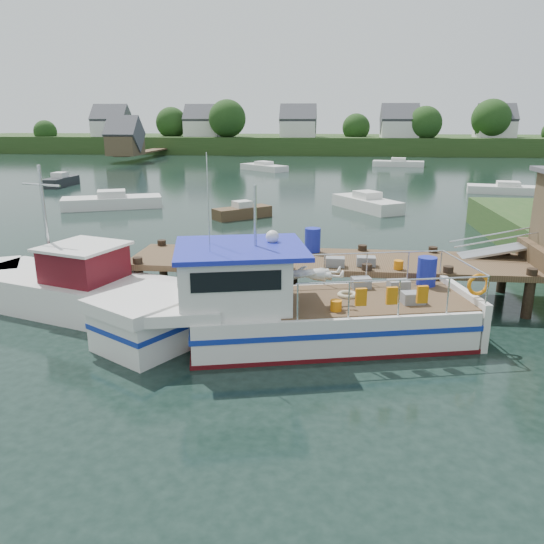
# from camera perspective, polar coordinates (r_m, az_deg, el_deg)

# --- Properties ---
(ground_plane) EXTENTS (160.00, 160.00, 0.00)m
(ground_plane) POSITION_cam_1_polar(r_m,az_deg,el_deg) (18.66, 3.56, -2.65)
(ground_plane) COLOR black
(far_shore) EXTENTS (140.00, 42.55, 9.22)m
(far_shore) POSITION_cam_1_polar(r_m,az_deg,el_deg) (100.09, 5.95, 13.89)
(far_shore) COLOR #29431B
(far_shore) RESTS_ON ground
(dock) EXTENTS (16.60, 3.00, 4.78)m
(dock) POSITION_cam_1_polar(r_m,az_deg,el_deg) (18.95, 23.79, 3.31)
(dock) COLOR #4F3A25
(dock) RESTS_ON ground
(lobster_boat) EXTENTS (10.82, 5.20, 5.20)m
(lobster_boat) POSITION_cam_1_polar(r_m,az_deg,el_deg) (14.67, 1.12, -4.05)
(lobster_boat) COLOR silver
(lobster_boat) RESTS_ON ground
(work_boat) EXTENTS (8.76, 4.83, 4.64)m
(work_boat) POSITION_cam_1_polar(r_m,az_deg,el_deg) (18.60, -21.47, -1.46)
(work_boat) COLOR silver
(work_boat) RESTS_ON ground
(moored_rowboat) EXTENTS (3.62, 3.36, 1.07)m
(moored_rowboat) POSITION_cam_1_polar(r_m,az_deg,el_deg) (33.39, -3.21, 6.50)
(moored_rowboat) COLOR #4F3A25
(moored_rowboat) RESTS_ON ground
(moored_far) EXTENTS (6.71, 3.11, 1.10)m
(moored_far) POSITION_cam_1_polar(r_m,az_deg,el_deg) (71.98, 13.42, 11.32)
(moored_far) COLOR silver
(moored_far) RESTS_ON ground
(moored_a) EXTENTS (7.00, 4.59, 1.22)m
(moored_a) POSITION_cam_1_polar(r_m,az_deg,el_deg) (38.80, -16.82, 7.28)
(moored_a) COLOR silver
(moored_a) RESTS_ON ground
(moored_b) EXTENTS (4.70, 5.86, 1.26)m
(moored_b) POSITION_cam_1_polar(r_m,az_deg,el_deg) (36.94, 10.17, 7.32)
(moored_b) COLOR silver
(moored_b) RESTS_ON ground
(moored_c) EXTENTS (6.61, 3.33, 1.00)m
(moored_c) POSITION_cam_1_polar(r_m,az_deg,el_deg) (48.57, 24.01, 8.15)
(moored_c) COLOR silver
(moored_c) RESTS_ON ground
(moored_d) EXTENTS (6.20, 5.95, 1.09)m
(moored_d) POSITION_cam_1_polar(r_m,az_deg,el_deg) (64.46, -0.88, 11.22)
(moored_d) COLOR silver
(moored_d) RESTS_ON ground
(moored_e) EXTENTS (1.60, 4.55, 1.25)m
(moored_e) POSITION_cam_1_polar(r_m,az_deg,el_deg) (53.18, -21.81, 9.08)
(moored_e) COLOR black
(moored_e) RESTS_ON ground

